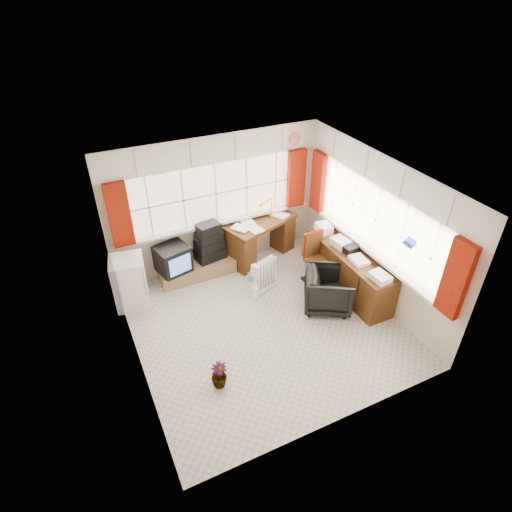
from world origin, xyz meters
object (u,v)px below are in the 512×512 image
Objects in this scene: desk_lamp at (272,202)px; tv_bench at (197,269)px; desk at (260,236)px; crt_tv at (173,259)px; task_chair at (314,256)px; mini_fridge at (130,282)px; radiator at (265,278)px; credenza at (348,270)px; office_chair at (328,290)px.

desk_lamp is 0.30× the size of tv_bench.
crt_tv is at bearing -177.07° from desk.
task_chair is 1.07× the size of mini_fridge.
mini_fridge is (-1.25, -0.29, 0.33)m from tv_bench.
radiator reaches higher than tv_bench.
credenza is (0.39, -0.49, -0.12)m from task_chair.
office_chair is 2.77m from crt_tv.
credenza reaches higher than tv_bench.
task_chair reaches higher than radiator.
credenza reaches higher than radiator.
desk reaches higher than radiator.
mini_fridge is (-3.14, 0.73, -0.06)m from task_chair.
office_chair is 0.55× the size of tv_bench.
task_chair is 0.80m from office_chair.
credenza reaches higher than crt_tv.
office_chair is at bearing -46.51° from tv_bench.
crt_tv is (-0.42, -0.01, 0.37)m from tv_bench.
desk is 1.99× the size of office_chair.
desk is 1.09× the size of tv_bench.
radiator is (-0.39, -1.02, -0.18)m from desk.
crt_tv is (-1.37, 0.93, 0.24)m from radiator.
desk is at bearing 8.21° from mini_fridge.
credenza is at bearing -23.38° from radiator.
task_chair is 1.51× the size of radiator.
credenza reaches higher than office_chair.
desk is 0.77× the size of credenza.
task_chair is 1.25× the size of office_chair.
crt_tv is at bearing 18.93° from mini_fridge.
task_chair is at bearing -13.16° from mini_fridge.
tv_bench is at bearing 146.30° from credenza.
credenza is at bearing -59.53° from desk.
credenza is at bearing -51.54° from task_chair.
mini_fridge is at bearing 160.83° from credenza.
desk_lamp is 2.08m from office_chair.
tv_bench is (-1.62, -0.15, -0.96)m from desk_lamp.
task_chair is at bearing 128.46° from credenza.
desk_lamp is at bearing 5.39° from tv_bench.
desk_lamp is 0.54× the size of office_chair.
task_chair is 0.98m from radiator.
crt_tv is at bearing 145.70° from radiator.
radiator is at bearing -16.50° from mini_fridge.
office_chair is 1.20× the size of radiator.
desk_lamp reaches higher than crt_tv.
tv_bench is at bearing 1.35° from crt_tv.
desk is at bearing 3.42° from tv_bench.
tv_bench is at bearing 135.05° from radiator.
mini_fridge is (-2.59, -0.37, 0.01)m from desk.
credenza is at bearing -19.17° from mini_fridge.
crt_tv is (-2.12, 1.78, 0.15)m from office_chair.
tv_bench is (-2.28, 1.52, -0.27)m from credenza.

